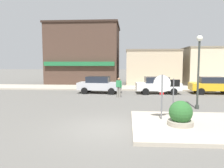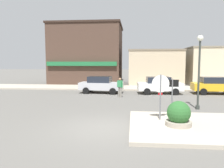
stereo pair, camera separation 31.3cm
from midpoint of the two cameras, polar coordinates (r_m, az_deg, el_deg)
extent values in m
plane|color=#5B5954|center=(9.72, -0.88, -11.50)|extent=(160.00, 160.00, 0.00)
cube|color=#A89E8C|center=(10.56, 23.54, -10.16)|extent=(6.40, 4.80, 0.15)
cube|color=#A89E8C|center=(24.12, 3.00, -0.98)|extent=(80.00, 4.00, 0.15)
cylinder|color=slate|center=(10.61, 13.33, -3.81)|extent=(0.07, 0.07, 2.30)
cylinder|color=red|center=(10.54, 13.40, 0.08)|extent=(0.76, 0.07, 0.76)
cylinder|color=white|center=(10.52, 13.41, 0.07)|extent=(0.82, 0.07, 0.82)
cube|color=red|center=(10.59, 13.35, -2.51)|extent=(0.20, 0.03, 0.11)
cylinder|color=slate|center=(10.91, 16.20, -4.16)|extent=(0.06, 0.06, 2.10)
cube|color=black|center=(10.81, 16.31, 0.19)|extent=(0.60, 0.06, 0.34)
cube|color=white|center=(10.82, 16.30, 0.20)|extent=(0.54, 0.05, 0.29)
cube|color=black|center=(10.82, 16.29, 0.20)|extent=(0.34, 0.03, 0.08)
cylinder|color=gray|center=(10.04, 17.81, -10.18)|extent=(1.10, 1.10, 0.35)
sphere|color=#285B28|center=(9.90, 17.91, -7.11)|extent=(1.00, 1.00, 1.00)
cylinder|color=#333833|center=(14.27, 22.32, 2.16)|extent=(0.12, 0.12, 4.20)
cylinder|color=#333833|center=(14.52, 22.03, -5.66)|extent=(0.24, 0.24, 0.24)
sphere|color=white|center=(14.32, 22.66, 11.01)|extent=(0.36, 0.36, 0.36)
cone|color=#333833|center=(14.34, 22.68, 11.58)|extent=(0.32, 0.32, 0.18)
cube|color=#B7B7BC|center=(20.44, -2.37, -0.50)|extent=(4.13, 2.04, 0.66)
cube|color=#1E232D|center=(20.42, -2.78, 1.21)|extent=(2.19, 1.57, 0.56)
cylinder|color=black|center=(21.08, 1.44, -1.33)|extent=(0.61, 0.23, 0.60)
cylinder|color=black|center=(19.41, 0.65, -1.93)|extent=(0.61, 0.23, 0.60)
cylinder|color=black|center=(21.60, -5.07, -1.18)|extent=(0.61, 0.23, 0.60)
cylinder|color=black|center=(19.98, -6.37, -1.75)|extent=(0.61, 0.23, 0.60)
cube|color=white|center=(20.48, 12.79, -0.63)|extent=(4.09, 1.91, 0.66)
cube|color=#1E232D|center=(20.39, 12.41, 1.07)|extent=(2.15, 1.50, 0.56)
cylinder|color=black|center=(21.60, 15.60, -1.36)|extent=(0.61, 0.21, 0.60)
cylinder|color=black|center=(19.96, 16.71, -1.96)|extent=(0.61, 0.21, 0.60)
cylinder|color=black|center=(21.17, 9.05, -1.36)|extent=(0.61, 0.21, 0.60)
cylinder|color=black|center=(19.50, 9.62, -1.98)|extent=(0.61, 0.21, 0.60)
cube|color=gold|center=(21.94, 25.71, -0.64)|extent=(4.04, 1.80, 0.66)
cube|color=#1E232D|center=(21.84, 25.40, 0.95)|extent=(2.12, 1.45, 0.56)
cylinder|color=black|center=(22.43, 21.97, -1.32)|extent=(0.60, 0.20, 0.60)
cylinder|color=black|center=(20.80, 23.18, -1.88)|extent=(0.60, 0.20, 0.60)
cylinder|color=gray|center=(17.97, 2.81, -2.15)|extent=(0.16, 0.16, 0.85)
cylinder|color=gray|center=(18.07, 2.34, -2.10)|extent=(0.16, 0.16, 0.85)
cube|color=#338C51|center=(17.94, 2.59, 0.07)|extent=(0.42, 0.38, 0.54)
sphere|color=#9E7051|center=(17.90, 2.59, 1.28)|extent=(0.22, 0.22, 0.22)
cylinder|color=#338C51|center=(17.81, 3.20, -0.13)|extent=(0.12, 0.12, 0.52)
cylinder|color=#338C51|center=(18.07, 1.99, -0.04)|extent=(0.12, 0.12, 0.52)
cube|color=#473328|center=(30.36, -5.97, 7.42)|extent=(8.97, 7.64, 7.61)
cube|color=#1E6638|center=(26.47, -7.65, 5.26)|extent=(8.52, 0.40, 0.50)
cube|color=#2E211A|center=(30.74, -6.04, 14.75)|extent=(9.24, 7.86, 0.24)
cube|color=tan|center=(28.75, 11.29, 4.05)|extent=(6.47, 5.82, 4.22)
cube|color=#716452|center=(28.78, 11.38, 8.45)|extent=(6.60, 5.94, 0.20)
cube|color=beige|center=(31.46, 26.03, 4.03)|extent=(7.73, 6.34, 4.56)
cube|color=gray|center=(31.51, 26.22, 8.36)|extent=(7.88, 6.46, 0.20)
camera|label=1|loc=(0.16, -89.35, 0.06)|focal=35.00mm
camera|label=2|loc=(0.16, 90.65, -0.06)|focal=35.00mm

